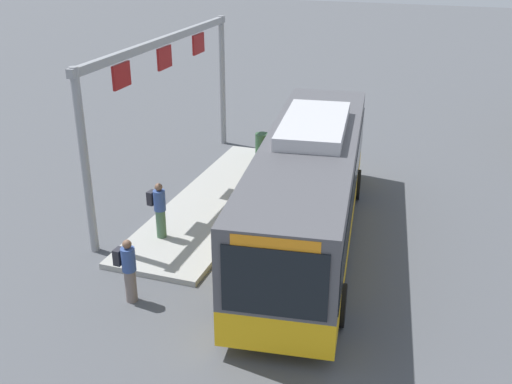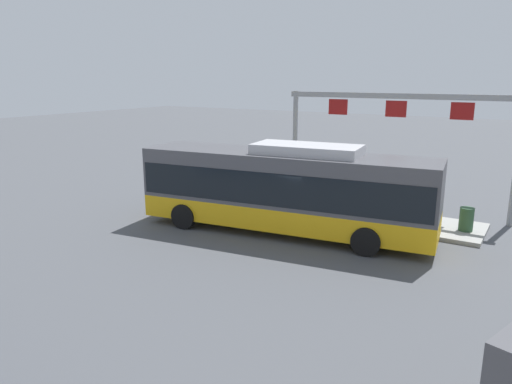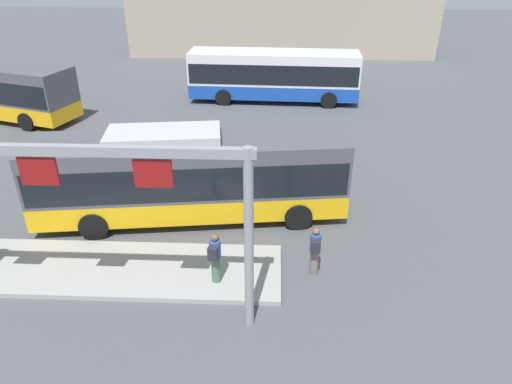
{
  "view_description": "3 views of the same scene",
  "coord_description": "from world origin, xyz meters",
  "px_view_note": "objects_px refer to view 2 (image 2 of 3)",
  "views": [
    {
      "loc": [
        15.23,
        3.68,
        8.43
      ],
      "look_at": [
        1.04,
        -1.2,
        1.84
      ],
      "focal_mm": 42.75,
      "sensor_mm": 36.0,
      "label": 1
    },
    {
      "loc": [
        -8.34,
        15.51,
        5.85
      ],
      "look_at": [
        1.6,
        -0.51,
        1.29
      ],
      "focal_mm": 33.47,
      "sensor_mm": 36.0,
      "label": 2
    },
    {
      "loc": [
        3.02,
        -15.16,
        9.28
      ],
      "look_at": [
        2.41,
        -1.06,
        1.65
      ],
      "focal_mm": 33.04,
      "sensor_mm": 36.0,
      "label": 3
    }
  ],
  "objects_px": {
    "person_boarding": "(239,182)",
    "trash_bin": "(466,219)",
    "bus_main": "(285,187)",
    "person_waiting_near": "(300,183)"
  },
  "relations": [
    {
      "from": "person_boarding",
      "to": "trash_bin",
      "type": "bearing_deg",
      "value": 93.12
    },
    {
      "from": "bus_main",
      "to": "trash_bin",
      "type": "distance_m",
      "value": 6.98
    },
    {
      "from": "person_boarding",
      "to": "trash_bin",
      "type": "xyz_separation_m",
      "value": [
        -10.31,
        -0.06,
        -0.28
      ]
    },
    {
      "from": "trash_bin",
      "to": "person_boarding",
      "type": "bearing_deg",
      "value": 0.35
    },
    {
      "from": "person_waiting_near",
      "to": "trash_bin",
      "type": "xyz_separation_m",
      "value": [
        -7.34,
        0.63,
        -0.44
      ]
    },
    {
      "from": "person_waiting_near",
      "to": "trash_bin",
      "type": "relative_size",
      "value": 1.86
    },
    {
      "from": "bus_main",
      "to": "trash_bin",
      "type": "bearing_deg",
      "value": -158.08
    },
    {
      "from": "person_waiting_near",
      "to": "trash_bin",
      "type": "distance_m",
      "value": 7.38
    },
    {
      "from": "bus_main",
      "to": "trash_bin",
      "type": "height_order",
      "value": "bus_main"
    },
    {
      "from": "person_boarding",
      "to": "bus_main",
      "type": "bearing_deg",
      "value": 55.29
    }
  ]
}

